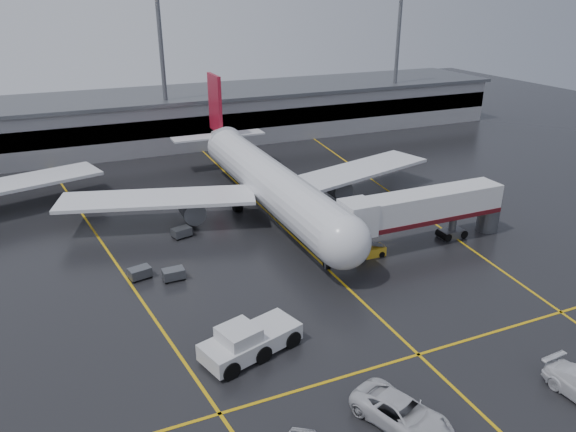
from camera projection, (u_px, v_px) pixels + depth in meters
name	position (u px, v px, depth m)	size (l,w,h in m)	color
ground	(297.00, 241.00, 59.39)	(220.00, 220.00, 0.00)	black
apron_line_centre	(297.00, 240.00, 59.39)	(0.25, 90.00, 0.02)	gold
apron_line_stop	(418.00, 355.00, 40.75)	(60.00, 0.25, 0.02)	gold
apron_line_left	(97.00, 236.00, 60.50)	(0.25, 70.00, 0.02)	gold
apron_line_right	(387.00, 190.00, 74.48)	(0.25, 70.00, 0.02)	gold
terminal	(188.00, 116.00, 98.34)	(122.00, 19.00, 8.60)	gray
light_mast_mid	(162.00, 63.00, 87.58)	(3.00, 1.20, 25.45)	#595B60
light_mast_right	(397.00, 52.00, 104.14)	(3.00, 1.20, 25.45)	#595B60
main_airliner	(265.00, 178.00, 65.99)	(48.80, 45.60, 14.10)	silver
jet_bridge	(424.00, 210.00, 57.17)	(19.90, 3.40, 6.05)	silver
pushback_tractor	(249.00, 341.00, 40.45)	(8.26, 5.25, 2.75)	silver
belt_loader	(370.00, 252.00, 55.73)	(3.24, 1.57, 2.03)	gold
service_van_a	(402.00, 414.00, 33.79)	(3.05, 6.61, 1.84)	silver
baggage_cart_a	(174.00, 274.00, 51.11)	(2.03, 1.35, 1.12)	#595B60
baggage_cart_b	(140.00, 272.00, 51.34)	(2.24, 1.72, 1.12)	#595B60
baggage_cart_c	(182.00, 232.00, 59.97)	(2.28, 1.81, 1.12)	#595B60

